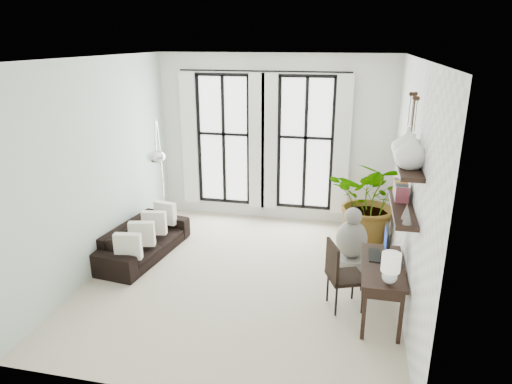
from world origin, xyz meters
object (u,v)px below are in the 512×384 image
(desk, at_px, (382,269))
(plant, at_px, (372,201))
(arc_lamp, at_px, (158,148))
(buddha, at_px, (351,242))
(desk_chair, at_px, (340,272))
(sofa, at_px, (144,240))

(desk, bearing_deg, plant, 91.88)
(arc_lamp, distance_m, buddha, 3.51)
(desk, distance_m, desk_chair, 0.56)
(sofa, distance_m, plant, 3.94)
(desk, bearing_deg, sofa, 164.93)
(desk_chair, height_order, arc_lamp, arc_lamp)
(plant, height_order, desk_chair, plant)
(desk_chair, distance_m, buddha, 1.27)
(desk_chair, bearing_deg, arc_lamp, 133.51)
(desk, relative_size, buddha, 1.26)
(sofa, xyz_separation_m, buddha, (3.36, 0.36, 0.14))
(arc_lamp, bearing_deg, sofa, -100.02)
(sofa, height_order, desk_chair, desk_chair)
(desk, height_order, arc_lamp, arc_lamp)
(buddha, bearing_deg, desk, -74.12)
(buddha, bearing_deg, desk_chair, -96.03)
(plant, distance_m, arc_lamp, 3.77)
(plant, bearing_deg, buddha, -107.80)
(sofa, bearing_deg, buddha, -76.57)
(desk, height_order, desk_chair, desk)
(plant, xyz_separation_m, desk, (0.08, -2.35, -0.08))
(sofa, bearing_deg, plant, -62.71)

